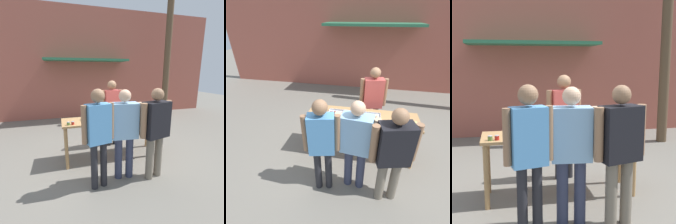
# 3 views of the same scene
# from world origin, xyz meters

# --- Properties ---
(ground_plane) EXTENTS (24.00, 24.00, 0.00)m
(ground_plane) POSITION_xyz_m (0.00, 0.00, 0.00)
(ground_plane) COLOR slate
(building_facade_back) EXTENTS (12.00, 1.11, 4.50)m
(building_facade_back) POSITION_xyz_m (0.00, 3.98, 2.26)
(building_facade_back) COLOR #A85647
(building_facade_back) RESTS_ON ground
(serving_table) EXTENTS (2.22, 0.67, 0.93)m
(serving_table) POSITION_xyz_m (0.00, 0.00, 0.81)
(serving_table) COLOR tan
(serving_table) RESTS_ON ground
(food_tray_sausages) EXTENTS (0.41, 0.28, 0.04)m
(food_tray_sausages) POSITION_xyz_m (-0.48, -0.01, 0.95)
(food_tray_sausages) COLOR silver
(food_tray_sausages) RESTS_ON serving_table
(food_tray_buns) EXTENTS (0.44, 0.29, 0.05)m
(food_tray_buns) POSITION_xyz_m (0.14, -0.01, 0.95)
(food_tray_buns) COLOR silver
(food_tray_buns) RESTS_ON serving_table
(condiment_jar_mustard) EXTENTS (0.06, 0.06, 0.07)m
(condiment_jar_mustard) POSITION_xyz_m (-0.98, -0.22, 0.97)
(condiment_jar_mustard) COLOR #567A38
(condiment_jar_mustard) RESTS_ON serving_table
(condiment_jar_ketchup) EXTENTS (0.06, 0.06, 0.07)m
(condiment_jar_ketchup) POSITION_xyz_m (-0.89, -0.21, 0.97)
(condiment_jar_ketchup) COLOR #B22319
(condiment_jar_ketchup) RESTS_ON serving_table
(beer_cup) EXTENTS (0.09, 0.09, 0.10)m
(beer_cup) POSITION_xyz_m (0.96, -0.21, 0.99)
(beer_cup) COLOR #DBC67A
(beer_cup) RESTS_ON serving_table
(person_server_behind_table) EXTENTS (0.60, 0.30, 1.75)m
(person_server_behind_table) POSITION_xyz_m (0.19, 0.65, 1.05)
(person_server_behind_table) COLOR #232328
(person_server_behind_table) RESTS_ON ground
(person_customer_holding_hotdog) EXTENTS (0.56, 0.30, 1.72)m
(person_customer_holding_hotdog) POSITION_xyz_m (-0.54, -1.01, 1.04)
(person_customer_holding_hotdog) COLOR #232328
(person_customer_holding_hotdog) RESTS_ON ground
(person_customer_with_cup) EXTENTS (0.68, 0.37, 1.70)m
(person_customer_with_cup) POSITION_xyz_m (0.52, -1.02, 1.00)
(person_customer_with_cup) COLOR #756B5B
(person_customer_with_cup) RESTS_ON ground
(person_customer_waiting_in_line) EXTENTS (0.68, 0.31, 1.68)m
(person_customer_waiting_in_line) POSITION_xyz_m (-0.03, -0.87, 0.99)
(person_customer_waiting_in_line) COLOR #333851
(person_customer_waiting_in_line) RESTS_ON ground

